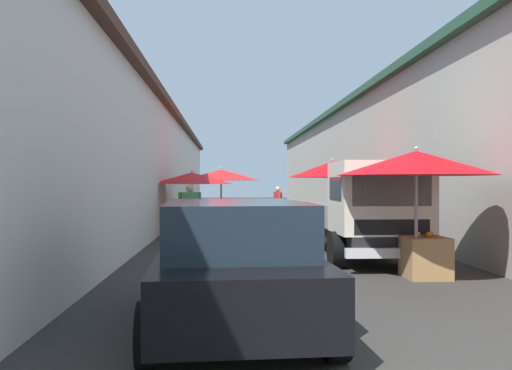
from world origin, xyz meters
The scene contains 12 objects.
ground centered at (13.50, 0.00, 0.00)m, with size 90.00×90.00×0.00m, color #33302D.
building_left_whitewash centered at (15.75, 7.00, 2.27)m, with size 49.80×7.50×4.52m.
building_right_concrete centered at (15.75, -7.00, 2.52)m, with size 49.80×7.50×5.03m.
fruit_stall_near_left centered at (14.00, -1.87, 1.88)m, with size 2.71×2.71×2.41m.
fruit_stall_far_right centered at (6.95, -1.91, 1.83)m, with size 2.73×2.73×2.30m.
fruit_stall_far_left centered at (17.66, 1.60, 1.81)m, with size 2.88×2.88×2.24m.
fruit_stall_mid_lane centered at (15.55, 2.53, 1.63)m, with size 2.75×2.75×2.09m.
hatchback_car centered at (4.05, 1.31, 0.74)m, with size 3.99×2.09×1.45m.
delivery_truck centered at (8.83, -1.60, 1.04)m, with size 4.93×1.99×2.08m.
vendor_by_crates centered at (17.90, -0.55, 0.87)m, with size 0.61×0.28×1.53m.
vendor_in_shade centered at (12.78, 2.41, 0.94)m, with size 0.31×0.63×1.63m.
parked_scooter centered at (14.98, -2.84, 0.45)m, with size 1.69×0.43×1.14m.
Camera 1 is at (-2.09, 1.40, 1.66)m, focal length 37.34 mm.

